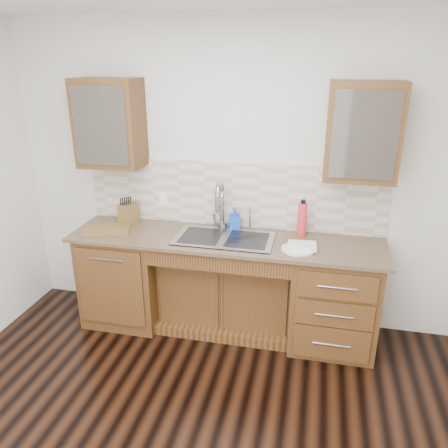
% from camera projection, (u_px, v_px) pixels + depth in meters
% --- Properties ---
extents(wall_back, '(4.00, 0.10, 2.70)m').
position_uv_depth(wall_back, '(234.00, 177.00, 3.92)').
color(wall_back, silver).
rests_on(wall_back, ground).
extents(base_cabinet_left, '(0.70, 0.62, 0.88)m').
position_uv_depth(base_cabinet_left, '(127.00, 275.00, 4.11)').
color(base_cabinet_left, '#593014').
rests_on(base_cabinet_left, ground).
extents(base_cabinet_center, '(1.20, 0.44, 0.70)m').
position_uv_depth(base_cabinet_center, '(227.00, 290.00, 4.03)').
color(base_cabinet_center, '#593014').
rests_on(base_cabinet_center, ground).
extents(base_cabinet_right, '(0.70, 0.62, 0.88)m').
position_uv_depth(base_cabinet_right, '(333.00, 298.00, 3.73)').
color(base_cabinet_right, '#593014').
rests_on(base_cabinet_right, ground).
extents(countertop, '(2.70, 0.65, 0.03)m').
position_uv_depth(countertop, '(225.00, 240.00, 3.74)').
color(countertop, '#84705B').
rests_on(countertop, base_cabinet_left).
extents(backsplash, '(2.70, 0.02, 0.59)m').
position_uv_depth(backsplash, '(232.00, 195.00, 3.92)').
color(backsplash, beige).
rests_on(backsplash, wall_back).
extents(sink, '(0.84, 0.46, 0.19)m').
position_uv_depth(sink, '(224.00, 248.00, 3.75)').
color(sink, '#9E9EA5').
rests_on(sink, countertop).
extents(faucet, '(0.04, 0.04, 0.40)m').
position_uv_depth(faucet, '(222.00, 208.00, 3.87)').
color(faucet, '#999993').
rests_on(faucet, countertop).
extents(filter_tap, '(0.02, 0.02, 0.24)m').
position_uv_depth(filter_tap, '(250.00, 218.00, 3.86)').
color(filter_tap, '#999993').
rests_on(filter_tap, countertop).
extents(upper_cabinet_left, '(0.55, 0.34, 0.75)m').
position_uv_depth(upper_cabinet_left, '(110.00, 123.00, 3.76)').
color(upper_cabinet_left, '#593014').
rests_on(upper_cabinet_left, wall_back).
extents(upper_cabinet_right, '(0.55, 0.34, 0.75)m').
position_uv_depth(upper_cabinet_right, '(363.00, 132.00, 3.34)').
color(upper_cabinet_right, '#593014').
rests_on(upper_cabinet_right, wall_back).
extents(outlet_left, '(0.08, 0.01, 0.12)m').
position_uv_depth(outlet_left, '(164.00, 199.00, 4.07)').
color(outlet_left, white).
rests_on(outlet_left, backsplash).
extents(outlet_right, '(0.08, 0.01, 0.12)m').
position_uv_depth(outlet_right, '(305.00, 209.00, 3.80)').
color(outlet_right, white).
rests_on(outlet_right, backsplash).
extents(soap_bottle, '(0.11, 0.11, 0.20)m').
position_uv_depth(soap_bottle, '(235.00, 219.00, 3.89)').
color(soap_bottle, blue).
rests_on(soap_bottle, countertop).
extents(water_bottle, '(0.09, 0.09, 0.30)m').
position_uv_depth(water_bottle, '(302.00, 220.00, 3.73)').
color(water_bottle, red).
rests_on(water_bottle, countertop).
extents(plate, '(0.31, 0.31, 0.01)m').
position_uv_depth(plate, '(298.00, 249.00, 3.50)').
color(plate, silver).
rests_on(plate, countertop).
extents(dish_towel, '(0.23, 0.18, 0.04)m').
position_uv_depth(dish_towel, '(302.00, 246.00, 3.50)').
color(dish_towel, white).
rests_on(dish_towel, plate).
extents(knife_block, '(0.15, 0.20, 0.19)m').
position_uv_depth(knife_block, '(128.00, 213.00, 4.04)').
color(knife_block, brown).
rests_on(knife_block, countertop).
extents(cutting_board, '(0.47, 0.39, 0.02)m').
position_uv_depth(cutting_board, '(107.00, 230.00, 3.90)').
color(cutting_board, '#A98238').
rests_on(cutting_board, countertop).
extents(cup_left_a, '(0.17, 0.17, 0.10)m').
position_uv_depth(cup_left_a, '(98.00, 129.00, 3.80)').
color(cup_left_a, white).
rests_on(cup_left_a, upper_cabinet_left).
extents(cup_left_b, '(0.11, 0.11, 0.09)m').
position_uv_depth(cup_left_b, '(118.00, 130.00, 3.77)').
color(cup_left_b, white).
rests_on(cup_left_b, upper_cabinet_left).
extents(cup_right_a, '(0.12, 0.12, 0.10)m').
position_uv_depth(cup_right_a, '(345.00, 138.00, 3.38)').
color(cup_right_a, silver).
rests_on(cup_right_a, upper_cabinet_right).
extents(cup_right_b, '(0.14, 0.14, 0.10)m').
position_uv_depth(cup_right_b, '(372.00, 139.00, 3.34)').
color(cup_right_b, white).
rests_on(cup_right_b, upper_cabinet_right).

